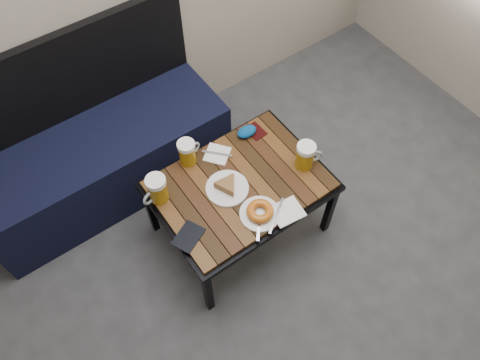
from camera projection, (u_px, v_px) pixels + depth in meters
room_shell at (318, 74)px, 0.90m from camera, size 4.00×4.00×4.00m
bench at (101, 155)px, 2.62m from camera, size 1.40×0.50×0.95m
cafe_table at (240, 188)px, 2.32m from camera, size 0.84×0.62×0.47m
beer_mug_left at (157, 189)px, 2.17m from camera, size 0.15×0.11×0.15m
beer_mug_centre at (187, 152)px, 2.30m from camera, size 0.13×0.10×0.14m
beer_mug_right at (306, 156)px, 2.28m from camera, size 0.14×0.12×0.15m
plate_pie at (227, 187)px, 2.24m from camera, size 0.21×0.21×0.06m
plate_bagel at (260, 212)px, 2.17m from camera, size 0.24×0.21×0.05m
napkin_left at (217, 154)px, 2.37m from camera, size 0.16×0.16×0.01m
napkin_right at (287, 212)px, 2.19m from camera, size 0.16×0.14×0.01m
passport_navy at (188, 237)px, 2.12m from camera, size 0.17×0.15×0.01m
passport_burgundy at (256, 131)px, 2.46m from camera, size 0.08×0.11×0.01m
knit_pouch at (247, 132)px, 2.43m from camera, size 0.11×0.07×0.05m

